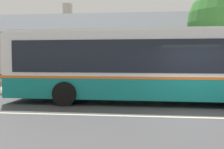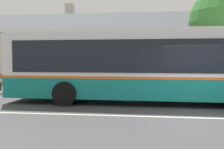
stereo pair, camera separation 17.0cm
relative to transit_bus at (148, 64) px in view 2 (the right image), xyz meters
name	(u,v)px [view 2 (the right image)]	position (x,y,z in m)	size (l,w,h in m)	color
ground_plane	(202,118)	(1.79, -2.90, -1.71)	(300.00, 300.00, 0.00)	#424244
sidewalk_far	(181,93)	(1.79, 3.10, -1.63)	(60.00, 3.00, 0.15)	#9E9E99
lane_divider_stripe	(202,118)	(1.79, -2.90, -1.71)	(60.00, 0.16, 0.01)	beige
community_building	(146,58)	(-0.21, 11.18, 0.27)	(25.22, 10.24, 6.78)	beige
transit_bus	(148,64)	(0.00, 0.00, 0.00)	(12.33, 2.93, 3.18)	#147F7A
bench_by_building	(10,83)	(-7.60, 2.38, -1.14)	(1.77, 0.51, 0.94)	brown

